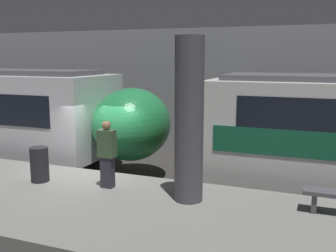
{
  "coord_description": "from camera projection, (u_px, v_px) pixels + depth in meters",
  "views": [
    {
      "loc": [
        5.81,
        -8.76,
        3.9
      ],
      "look_at": [
        2.01,
        0.89,
        2.08
      ],
      "focal_mm": 42.0,
      "sensor_mm": 36.0,
      "label": 1
    }
  ],
  "objects": [
    {
      "name": "ground_plane",
      "position": [
        88.0,
        201.0,
        10.8
      ],
      "size": [
        120.0,
        120.0,
        0.0
      ],
      "primitive_type": "plane",
      "color": "#33302D"
    },
    {
      "name": "platform",
      "position": [
        39.0,
        211.0,
        8.89
      ],
      "size": [
        40.0,
        4.0,
        0.91
      ],
      "color": "slate",
      "rests_on": "ground"
    },
    {
      "name": "station_rear_barrier",
      "position": [
        169.0,
        92.0,
        16.01
      ],
      "size": [
        50.0,
        0.15,
        5.01
      ],
      "color": "#939399",
      "rests_on": "ground"
    },
    {
      "name": "support_pillar_near",
      "position": [
        189.0,
        120.0,
        8.05
      ],
      "size": [
        0.6,
        0.6,
        3.42
      ],
      "color": "#47474C",
      "rests_on": "platform"
    },
    {
      "name": "person_waiting",
      "position": [
        107.0,
        153.0,
        9.01
      ],
      "size": [
        0.38,
        0.24,
        1.57
      ],
      "color": "#2D2D38",
      "rests_on": "platform"
    },
    {
      "name": "trash_bin",
      "position": [
        40.0,
        164.0,
        9.53
      ],
      "size": [
        0.44,
        0.44,
        0.85
      ],
      "color": "#232328",
      "rests_on": "platform"
    }
  ]
}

